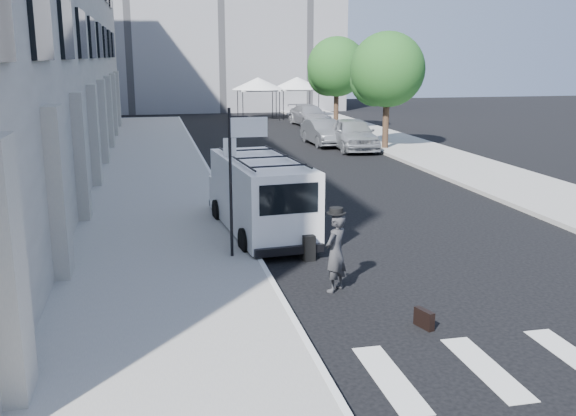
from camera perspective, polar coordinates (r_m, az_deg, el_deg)
name	(u,v)px	position (r m, az deg, el deg)	size (l,w,h in m)	color
ground	(382,302)	(13.09, 8.38, -8.24)	(120.00, 120.00, 0.00)	black
sidewalk_left	(154,170)	(27.76, -11.82, 3.30)	(4.50, 48.00, 0.15)	gray
sidewalk_right	(410,148)	(34.43, 10.79, 5.25)	(4.00, 56.00, 0.15)	gray
sign_pole	(240,151)	(14.86, -4.28, 5.06)	(1.03, 0.07, 3.50)	black
tree_near	(384,72)	(33.70, 8.57, 11.83)	(3.80, 3.83, 6.03)	black
tree_far	(335,69)	(42.23, 4.16, 12.22)	(3.80, 3.83, 6.03)	black
tent_left	(258,84)	(50.11, -2.69, 10.97)	(4.00, 4.00, 3.20)	black
tent_right	(297,83)	(51.23, 0.81, 11.03)	(4.00, 4.00, 3.20)	black
businessman	(336,253)	(13.30, 4.25, -3.97)	(0.61, 0.40, 1.67)	#303032
briefcase	(424,319)	(11.99, 12.00, -9.61)	(0.12, 0.44, 0.34)	black
suitcase	(307,247)	(15.46, 1.71, -3.45)	(0.33, 0.47, 1.20)	black
cargo_van	(260,195)	(17.54, -2.54, 1.18)	(2.33, 5.64, 2.09)	white
parked_car_a	(353,134)	(33.79, 5.80, 6.57)	(1.97, 4.89, 1.67)	#979A9E
parked_car_b	(323,132)	(35.57, 3.14, 6.73)	(1.47, 4.22, 1.39)	#515357
parked_car_c	(310,116)	(45.60, 1.93, 8.22)	(1.99, 4.89, 1.42)	gray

